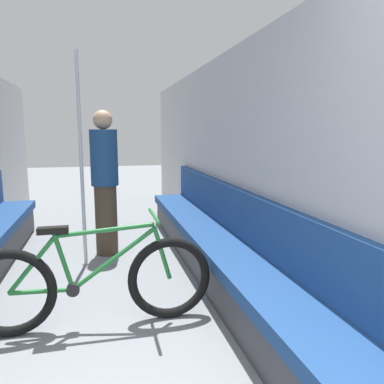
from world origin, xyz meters
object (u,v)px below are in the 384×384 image
Objects in this scene: bench_seat_row_right at (218,248)px; bicycle at (93,283)px; passenger_standing at (105,181)px; grab_pole_near at (81,164)px.

bench_seat_row_right reaches higher than bicycle.
bench_seat_row_right is at bearing -98.14° from passenger_standing.
bench_seat_row_right is 1.35m from bicycle.
bicycle is 1.52m from grab_pole_near.
passenger_standing is at bearing 76.89° from bicycle.
grab_pole_near reaches higher than bench_seat_row_right.
passenger_standing is (0.23, 0.32, -0.22)m from grab_pole_near.
passenger_standing is at bearing 137.40° from bench_seat_row_right.
bench_seat_row_right is 1.60m from grab_pole_near.
grab_pole_near is (-0.10, 1.33, 0.73)m from bicycle.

